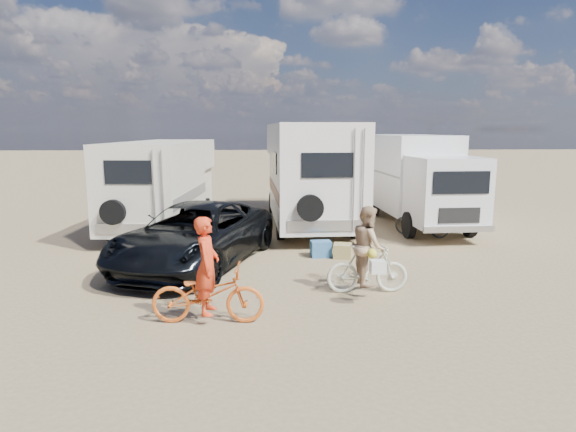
{
  "coord_description": "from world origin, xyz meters",
  "views": [
    {
      "loc": [
        -1.14,
        -9.42,
        3.33
      ],
      "look_at": [
        -0.59,
        1.83,
        1.3
      ],
      "focal_mm": 30.14,
      "sensor_mm": 36.0,
      "label": 1
    }
  ],
  "objects_px": {
    "bike_man": "(208,294)",
    "rider_man": "(207,276)",
    "box_truck": "(418,181)",
    "bike_woman": "(367,269)",
    "cooler": "(321,249)",
    "dark_suv": "(195,235)",
    "crate": "(342,251)",
    "rv_main": "(309,175)",
    "rv_left": "(164,186)",
    "rider_woman": "(368,254)",
    "bike_parked": "(422,222)"
  },
  "relations": [
    {
      "from": "rv_left",
      "to": "box_truck",
      "type": "height_order",
      "value": "box_truck"
    },
    {
      "from": "rv_left",
      "to": "rider_man",
      "type": "height_order",
      "value": "rv_left"
    },
    {
      "from": "cooler",
      "to": "crate",
      "type": "relative_size",
      "value": 1.15
    },
    {
      "from": "rv_left",
      "to": "bike_man",
      "type": "distance_m",
      "value": 8.59
    },
    {
      "from": "rv_left",
      "to": "bike_parked",
      "type": "xyz_separation_m",
      "value": [
        8.3,
        -1.57,
        -1.02
      ]
    },
    {
      "from": "box_truck",
      "to": "rider_woman",
      "type": "bearing_deg",
      "value": -117.43
    },
    {
      "from": "cooler",
      "to": "dark_suv",
      "type": "bearing_deg",
      "value": -173.13
    },
    {
      "from": "rv_left",
      "to": "dark_suv",
      "type": "height_order",
      "value": "rv_left"
    },
    {
      "from": "dark_suv",
      "to": "bike_woman",
      "type": "height_order",
      "value": "dark_suv"
    },
    {
      "from": "bike_man",
      "to": "rider_man",
      "type": "height_order",
      "value": "rider_man"
    },
    {
      "from": "dark_suv",
      "to": "rider_woman",
      "type": "xyz_separation_m",
      "value": [
        3.81,
        -2.27,
        0.06
      ]
    },
    {
      "from": "rv_left",
      "to": "bike_man",
      "type": "xyz_separation_m",
      "value": [
        2.38,
        -8.2,
        -0.95
      ]
    },
    {
      "from": "box_truck",
      "to": "dark_suv",
      "type": "xyz_separation_m",
      "value": [
        -7.05,
        -4.74,
        -0.8
      ]
    },
    {
      "from": "rv_left",
      "to": "rider_woman",
      "type": "bearing_deg",
      "value": -47.24
    },
    {
      "from": "rv_main",
      "to": "rv_left",
      "type": "relative_size",
      "value": 1.19
    },
    {
      "from": "cooler",
      "to": "crate",
      "type": "bearing_deg",
      "value": -17.27
    },
    {
      "from": "box_truck",
      "to": "rider_man",
      "type": "bearing_deg",
      "value": -129.54
    },
    {
      "from": "rider_man",
      "to": "bike_woman",
      "type": "bearing_deg",
      "value": -63.05
    },
    {
      "from": "box_truck",
      "to": "rider_woman",
      "type": "xyz_separation_m",
      "value": [
        -3.24,
        -7.01,
        -0.75
      ]
    },
    {
      "from": "rv_left",
      "to": "bike_parked",
      "type": "height_order",
      "value": "rv_left"
    },
    {
      "from": "rv_main",
      "to": "bike_man",
      "type": "bearing_deg",
      "value": -108.19
    },
    {
      "from": "dark_suv",
      "to": "crate",
      "type": "xyz_separation_m",
      "value": [
        3.75,
        0.49,
        -0.58
      ]
    },
    {
      "from": "rv_main",
      "to": "crate",
      "type": "bearing_deg",
      "value": -86.07
    },
    {
      "from": "dark_suv",
      "to": "bike_man",
      "type": "distance_m",
      "value": 3.76
    },
    {
      "from": "box_truck",
      "to": "crate",
      "type": "distance_m",
      "value": 5.55
    },
    {
      "from": "rider_woman",
      "to": "bike_parked",
      "type": "height_order",
      "value": "rider_woman"
    },
    {
      "from": "rv_main",
      "to": "rv_left",
      "type": "xyz_separation_m",
      "value": [
        -4.92,
        -0.59,
        -0.29
      ]
    },
    {
      "from": "rv_main",
      "to": "rider_man",
      "type": "height_order",
      "value": "rv_main"
    },
    {
      "from": "bike_man",
      "to": "rider_woman",
      "type": "distance_m",
      "value": 3.41
    },
    {
      "from": "box_truck",
      "to": "bike_parked",
      "type": "height_order",
      "value": "box_truck"
    },
    {
      "from": "dark_suv",
      "to": "bike_parked",
      "type": "distance_m",
      "value": 7.27
    },
    {
      "from": "bike_man",
      "to": "rv_main",
      "type": "bearing_deg",
      "value": -13.74
    },
    {
      "from": "bike_parked",
      "to": "bike_man",
      "type": "bearing_deg",
      "value": 171.62
    },
    {
      "from": "bike_woman",
      "to": "cooler",
      "type": "height_order",
      "value": "bike_woman"
    },
    {
      "from": "rider_man",
      "to": "bike_parked",
      "type": "distance_m",
      "value": 8.9
    },
    {
      "from": "bike_woman",
      "to": "crate",
      "type": "xyz_separation_m",
      "value": [
        -0.07,
        2.76,
        -0.32
      ]
    },
    {
      "from": "rv_left",
      "to": "rider_man",
      "type": "xyz_separation_m",
      "value": [
        2.38,
        -8.2,
        -0.61
      ]
    },
    {
      "from": "rv_left",
      "to": "box_truck",
      "type": "xyz_separation_m",
      "value": [
        8.71,
        0.22,
        0.1
      ]
    },
    {
      "from": "dark_suv",
      "to": "bike_man",
      "type": "xyz_separation_m",
      "value": [
        0.72,
        -3.68,
        -0.25
      ]
    },
    {
      "from": "rv_main",
      "to": "rider_woman",
      "type": "height_order",
      "value": "rv_main"
    },
    {
      "from": "rv_left",
      "to": "rider_man",
      "type": "bearing_deg",
      "value": -69.91
    },
    {
      "from": "rv_left",
      "to": "crate",
      "type": "bearing_deg",
      "value": -32.8
    },
    {
      "from": "rider_man",
      "to": "rider_woman",
      "type": "height_order",
      "value": "rider_man"
    },
    {
      "from": "rider_woman",
      "to": "bike_woman",
      "type": "bearing_deg",
      "value": -0.57
    },
    {
      "from": "dark_suv",
      "to": "cooler",
      "type": "distance_m",
      "value": 3.3
    },
    {
      "from": "bike_parked",
      "to": "box_truck",
      "type": "bearing_deg",
      "value": 20.55
    },
    {
      "from": "bike_parked",
      "to": "crate",
      "type": "distance_m",
      "value": 3.81
    },
    {
      "from": "rv_main",
      "to": "bike_parked",
      "type": "distance_m",
      "value": 4.22
    },
    {
      "from": "bike_man",
      "to": "crate",
      "type": "distance_m",
      "value": 5.16
    },
    {
      "from": "bike_man",
      "to": "crate",
      "type": "relative_size",
      "value": 4.26
    }
  ]
}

